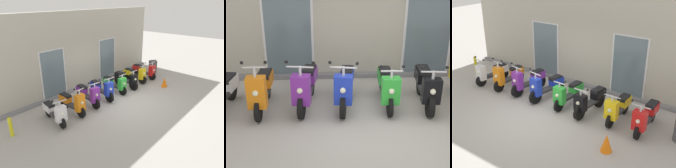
{
  "view_description": "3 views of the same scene",
  "coord_description": "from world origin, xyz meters",
  "views": [
    {
      "loc": [
        -7.17,
        -5.34,
        4.42
      ],
      "look_at": [
        0.09,
        0.89,
        0.58
      ],
      "focal_mm": 34.4,
      "sensor_mm": 36.0,
      "label": 1
    },
    {
      "loc": [
        -0.98,
        -5.51,
        3.45
      ],
      "look_at": [
        -0.66,
        0.59,
        0.73
      ],
      "focal_mm": 51.89,
      "sensor_mm": 36.0,
      "label": 2
    },
    {
      "loc": [
        5.41,
        -6.4,
        4.82
      ],
      "look_at": [
        0.37,
        0.89,
        0.84
      ],
      "focal_mm": 46.5,
      "sensor_mm": 36.0,
      "label": 3
    }
  ],
  "objects": [
    {
      "name": "scooter_purple",
      "position": [
        -1.35,
        1.02,
        0.51
      ],
      "size": [
        0.64,
        1.64,
        1.28
      ],
      "color": "black",
      "rests_on": "ground_plane"
    },
    {
      "name": "curb_bollard",
      "position": [
        -4.7,
        1.31,
        0.35
      ],
      "size": [
        0.12,
        0.12,
        0.7
      ],
      "primitive_type": "cylinder",
      "color": "yellow",
      "rests_on": "ground_plane"
    },
    {
      "name": "scooter_blue",
      "position": [
        -0.48,
        1.01,
        0.49
      ],
      "size": [
        0.65,
        1.66,
        1.25
      ],
      "color": "black",
      "rests_on": "ground_plane"
    },
    {
      "name": "scooter_black",
      "position": [
        1.34,
        0.98,
        0.46
      ],
      "size": [
        0.58,
        1.63,
        1.14
      ],
      "color": "black",
      "rests_on": "ground_plane"
    },
    {
      "name": "storefront_facade",
      "position": [
        0.0,
        2.92,
        1.89
      ],
      "size": [
        11.24,
        0.5,
        3.9
      ],
      "color": "#B2AD9E",
      "rests_on": "ground_plane"
    },
    {
      "name": "traffic_cone",
      "position": [
        2.73,
        -0.54,
        0.26
      ],
      "size": [
        0.32,
        0.32,
        0.52
      ],
      "primitive_type": "cone",
      "color": "orange",
      "rests_on": "ground_plane"
    },
    {
      "name": "scooter_red",
      "position": [
        3.2,
        1.04,
        0.47
      ],
      "size": [
        0.62,
        1.6,
        1.16
      ],
      "color": "black",
      "rests_on": "ground_plane"
    },
    {
      "name": "scooter_green",
      "position": [
        0.46,
        1.01,
        0.47
      ],
      "size": [
        0.52,
        1.56,
        1.15
      ],
      "color": "black",
      "rests_on": "ground_plane"
    },
    {
      "name": "trash_bin",
      "position": [
        4.27,
        1.1,
        0.4
      ],
      "size": [
        0.52,
        0.52,
        0.8
      ],
      "primitive_type": "cylinder",
      "color": "#4C4C51",
      "rests_on": "ground_plane"
    },
    {
      "name": "scooter_yellow",
      "position": [
        2.29,
        1.06,
        0.47
      ],
      "size": [
        0.59,
        1.54,
        1.17
      ],
      "color": "black",
      "rests_on": "ground_plane"
    },
    {
      "name": "scooter_white",
      "position": [
        -3.2,
        0.9,
        0.45
      ],
      "size": [
        0.62,
        1.54,
        1.2
      ],
      "color": "black",
      "rests_on": "ground_plane"
    },
    {
      "name": "scooter_orange",
      "position": [
        -2.31,
        0.93,
        0.5
      ],
      "size": [
        0.53,
        1.56,
        1.31
      ],
      "color": "black",
      "rests_on": "ground_plane"
    },
    {
      "name": "ground_plane",
      "position": [
        0.0,
        0.0,
        0.0
      ],
      "size": [
        40.0,
        40.0,
        0.0
      ],
      "primitive_type": "plane",
      "color": "#A8A39E"
    }
  ]
}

